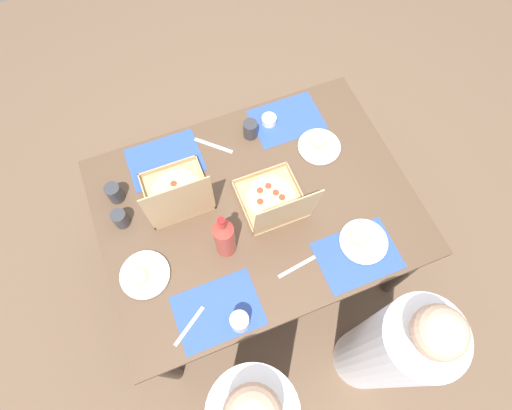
# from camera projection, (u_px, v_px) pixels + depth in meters

# --- Properties ---
(ground_plane) EXTENTS (6.00, 6.00, 0.00)m
(ground_plane) POSITION_uv_depth(u_px,v_px,m) (256.00, 255.00, 2.65)
(ground_plane) COLOR brown
(dining_table) EXTENTS (1.48, 1.10, 0.77)m
(dining_table) POSITION_uv_depth(u_px,v_px,m) (256.00, 214.00, 2.04)
(dining_table) COLOR #3F3328
(dining_table) RESTS_ON ground_plane
(placemat_near_left) EXTENTS (0.36, 0.26, 0.00)m
(placemat_near_left) POSITION_uv_depth(u_px,v_px,m) (287.00, 119.00, 2.16)
(placemat_near_left) COLOR #2D4C9E
(placemat_near_left) RESTS_ON dining_table
(placemat_near_right) EXTENTS (0.36, 0.26, 0.00)m
(placemat_near_right) POSITION_uv_depth(u_px,v_px,m) (165.00, 160.00, 2.05)
(placemat_near_right) COLOR #2D4C9E
(placemat_near_right) RESTS_ON dining_table
(placemat_far_left) EXTENTS (0.36, 0.26, 0.00)m
(placemat_far_left) POSITION_uv_depth(u_px,v_px,m) (358.00, 255.00, 1.85)
(placemat_far_left) COLOR #2D4C9E
(placemat_far_left) RESTS_ON dining_table
(placemat_far_right) EXTENTS (0.36, 0.26, 0.00)m
(placemat_far_right) POSITION_uv_depth(u_px,v_px,m) (218.00, 311.00, 1.74)
(placemat_far_right) COLOR #2D4C9E
(placemat_far_right) RESTS_ON dining_table
(pizza_box_edge_far) EXTENTS (0.29, 0.33, 0.33)m
(pizza_box_edge_far) POSITION_uv_depth(u_px,v_px,m) (274.00, 201.00, 1.90)
(pizza_box_edge_far) COLOR tan
(pizza_box_edge_far) RESTS_ON dining_table
(pizza_box_corner_right) EXTENTS (0.30, 0.31, 0.33)m
(pizza_box_corner_right) POSITION_uv_depth(u_px,v_px,m) (177.00, 194.00, 1.92)
(pizza_box_corner_right) COLOR tan
(pizza_box_corner_right) RESTS_ON dining_table
(plate_near_left) EXTENTS (0.21, 0.21, 0.03)m
(plate_near_left) POSITION_uv_depth(u_px,v_px,m) (319.00, 146.00, 2.08)
(plate_near_left) COLOR white
(plate_near_left) RESTS_ON dining_table
(plate_far_right) EXTENTS (0.22, 0.22, 0.03)m
(plate_far_right) POSITION_uv_depth(u_px,v_px,m) (144.00, 275.00, 1.80)
(plate_far_right) COLOR white
(plate_far_right) RESTS_ON dining_table
(plate_far_left) EXTENTS (0.22, 0.22, 0.03)m
(plate_far_left) POSITION_uv_depth(u_px,v_px,m) (363.00, 241.00, 1.86)
(plate_far_left) COLOR white
(plate_far_left) RESTS_ON dining_table
(soda_bottle) EXTENTS (0.09, 0.09, 0.32)m
(soda_bottle) POSITION_uv_depth(u_px,v_px,m) (224.00, 237.00, 1.74)
(soda_bottle) COLOR #B2382D
(soda_bottle) RESTS_ON dining_table
(cup_clear_left) EXTENTS (0.07, 0.07, 0.10)m
(cup_clear_left) POSITION_uv_depth(u_px,v_px,m) (115.00, 193.00, 1.92)
(cup_clear_left) COLOR #333338
(cup_clear_left) RESTS_ON dining_table
(cup_clear_right) EXTENTS (0.07, 0.07, 0.09)m
(cup_clear_right) POSITION_uv_depth(u_px,v_px,m) (120.00, 219.00, 1.87)
(cup_clear_right) COLOR #333338
(cup_clear_right) RESTS_ON dining_table
(cup_dark) EXTENTS (0.08, 0.08, 0.11)m
(cup_dark) POSITION_uv_depth(u_px,v_px,m) (240.00, 322.00, 1.67)
(cup_dark) COLOR silver
(cup_dark) RESTS_ON dining_table
(cup_spare) EXTENTS (0.07, 0.07, 0.10)m
(cup_spare) POSITION_uv_depth(u_px,v_px,m) (250.00, 129.00, 2.07)
(cup_spare) COLOR #333338
(cup_spare) RESTS_ON dining_table
(condiment_bowl) EXTENTS (0.08, 0.08, 0.04)m
(condiment_bowl) POSITION_uv_depth(u_px,v_px,m) (269.00, 120.00, 2.13)
(condiment_bowl) COLOR white
(condiment_bowl) RESTS_ON dining_table
(fork_by_far_left) EXTENTS (0.19, 0.04, 0.00)m
(fork_by_far_left) POSITION_uv_depth(u_px,v_px,m) (297.00, 267.00, 1.82)
(fork_by_far_left) COLOR #B7B7BC
(fork_by_far_left) RESTS_ON dining_table
(fork_by_near_right) EXTENTS (0.17, 0.12, 0.00)m
(fork_by_near_right) POSITION_uv_depth(u_px,v_px,m) (189.00, 326.00, 1.72)
(fork_by_near_right) COLOR #B7B7BC
(fork_by_near_right) RESTS_ON dining_table
(knife_by_far_right) EXTENTS (0.16, 0.16, 0.00)m
(knife_by_far_right) POSITION_uv_depth(u_px,v_px,m) (213.00, 146.00, 2.09)
(knife_by_far_right) COLOR #B7B7BC
(knife_by_far_right) RESTS_ON dining_table
(diner_left_seat) EXTENTS (0.32, 0.32, 1.22)m
(diner_left_seat) POSITION_uv_depth(u_px,v_px,m) (388.00, 350.00, 1.89)
(diner_left_seat) COLOR white
(diner_left_seat) RESTS_ON ground_plane
(diner_right_seat) EXTENTS (0.32, 0.32, 1.22)m
(diner_right_seat) POSITION_uv_depth(u_px,v_px,m) (254.00, 409.00, 1.78)
(diner_right_seat) COLOR white
(diner_right_seat) RESTS_ON ground_plane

